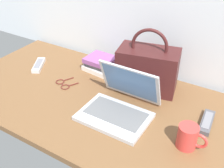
{
  "coord_description": "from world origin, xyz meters",
  "views": [
    {
      "loc": [
        0.59,
        -0.88,
        0.82
      ],
      "look_at": [
        0.06,
        0.0,
        0.15
      ],
      "focal_mm": 42.73,
      "sensor_mm": 36.0,
      "label": 1
    }
  ],
  "objects_px": {
    "remote_control_near": "(207,122)",
    "remote_control_far": "(39,65)",
    "handbag": "(148,68)",
    "coffee_mug": "(188,137)",
    "eyeglasses": "(63,84)",
    "book_stack": "(101,64)",
    "laptop": "(120,104)"
  },
  "relations": [
    {
      "from": "coffee_mug",
      "to": "eyeglasses",
      "type": "distance_m",
      "value": 0.72
    },
    {
      "from": "laptop",
      "to": "remote_control_near",
      "type": "xyz_separation_m",
      "value": [
        0.37,
        0.13,
        -0.03
      ]
    },
    {
      "from": "coffee_mug",
      "to": "eyeglasses",
      "type": "relative_size",
      "value": 0.89
    },
    {
      "from": "laptop",
      "to": "book_stack",
      "type": "relative_size",
      "value": 1.6
    },
    {
      "from": "remote_control_near",
      "to": "handbag",
      "type": "xyz_separation_m",
      "value": [
        -0.35,
        0.13,
        0.1
      ]
    },
    {
      "from": "eyeglasses",
      "to": "book_stack",
      "type": "bearing_deg",
      "value": 69.84
    },
    {
      "from": "laptop",
      "to": "coffee_mug",
      "type": "height_order",
      "value": "laptop"
    },
    {
      "from": "remote_control_far",
      "to": "eyeglasses",
      "type": "height_order",
      "value": "remote_control_far"
    },
    {
      "from": "handbag",
      "to": "book_stack",
      "type": "height_order",
      "value": "handbag"
    },
    {
      "from": "coffee_mug",
      "to": "handbag",
      "type": "relative_size",
      "value": 0.36
    },
    {
      "from": "book_stack",
      "to": "laptop",
      "type": "bearing_deg",
      "value": -44.49
    },
    {
      "from": "coffee_mug",
      "to": "book_stack",
      "type": "relative_size",
      "value": 0.61
    },
    {
      "from": "remote_control_far",
      "to": "handbag",
      "type": "relative_size",
      "value": 0.49
    },
    {
      "from": "laptop",
      "to": "book_stack",
      "type": "xyz_separation_m",
      "value": [
        -0.29,
        0.28,
        -0.0
      ]
    },
    {
      "from": "handbag",
      "to": "book_stack",
      "type": "bearing_deg",
      "value": 174.09
    },
    {
      "from": "laptop",
      "to": "eyeglasses",
      "type": "xyz_separation_m",
      "value": [
        -0.38,
        0.04,
        -0.04
      ]
    },
    {
      "from": "remote_control_near",
      "to": "remote_control_far",
      "type": "relative_size",
      "value": 1.01
    },
    {
      "from": "remote_control_near",
      "to": "laptop",
      "type": "bearing_deg",
      "value": -161.25
    },
    {
      "from": "laptop",
      "to": "remote_control_far",
      "type": "distance_m",
      "value": 0.64
    },
    {
      "from": "eyeglasses",
      "to": "remote_control_far",
      "type": "bearing_deg",
      "value": 162.63
    },
    {
      "from": "coffee_mug",
      "to": "book_stack",
      "type": "xyz_separation_m",
      "value": [
        -0.62,
        0.33,
        -0.01
      ]
    },
    {
      "from": "laptop",
      "to": "handbag",
      "type": "bearing_deg",
      "value": 85.86
    },
    {
      "from": "coffee_mug",
      "to": "book_stack",
      "type": "bearing_deg",
      "value": 151.95
    },
    {
      "from": "book_stack",
      "to": "handbag",
      "type": "bearing_deg",
      "value": -5.91
    },
    {
      "from": "remote_control_near",
      "to": "handbag",
      "type": "relative_size",
      "value": 0.49
    },
    {
      "from": "remote_control_far",
      "to": "book_stack",
      "type": "height_order",
      "value": "book_stack"
    },
    {
      "from": "laptop",
      "to": "coffee_mug",
      "type": "bearing_deg",
      "value": -8.19
    },
    {
      "from": "remote_control_near",
      "to": "handbag",
      "type": "height_order",
      "value": "handbag"
    },
    {
      "from": "eyeglasses",
      "to": "book_stack",
      "type": "xyz_separation_m",
      "value": [
        0.09,
        0.24,
        0.04
      ]
    },
    {
      "from": "coffee_mug",
      "to": "remote_control_far",
      "type": "xyz_separation_m",
      "value": [
        -0.96,
        0.17,
        -0.04
      ]
    },
    {
      "from": "handbag",
      "to": "laptop",
      "type": "bearing_deg",
      "value": -94.14
    },
    {
      "from": "eyeglasses",
      "to": "handbag",
      "type": "bearing_deg",
      "value": 27.7
    }
  ]
}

